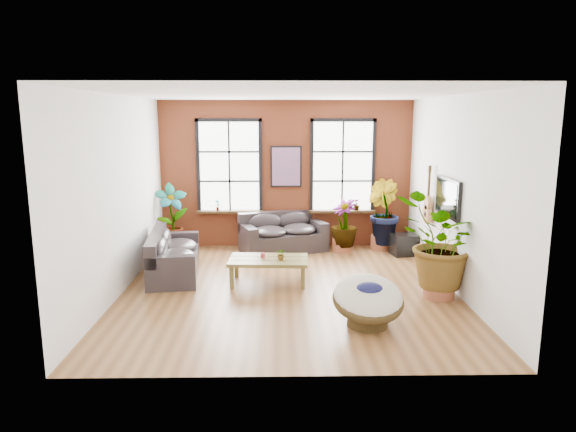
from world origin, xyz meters
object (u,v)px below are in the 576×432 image
Objects in this scene: sofa_left at (172,256)px; papasan_chair at (368,299)px; sofa_back at (282,234)px; coffee_table at (268,261)px.

sofa_left reaches higher than papasan_chair.
sofa_back reaches higher than papasan_chair.
sofa_back is 0.95× the size of sofa_left.
coffee_table is 2.59m from papasan_chair.
sofa_back reaches higher than coffee_table.
sofa_left is at bearing 167.09° from coffee_table.
sofa_left is 1.48× the size of coffee_table.
coffee_table is (-0.28, -2.40, 0.02)m from sofa_back.
sofa_left is 1.98× the size of papasan_chair.
sofa_back is 4.66m from papasan_chair.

